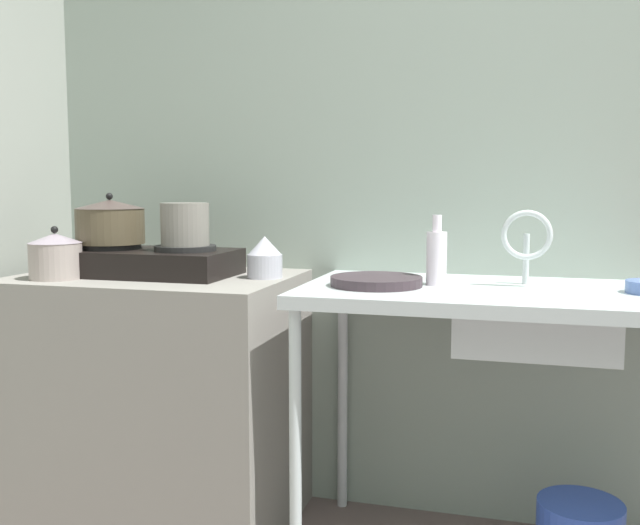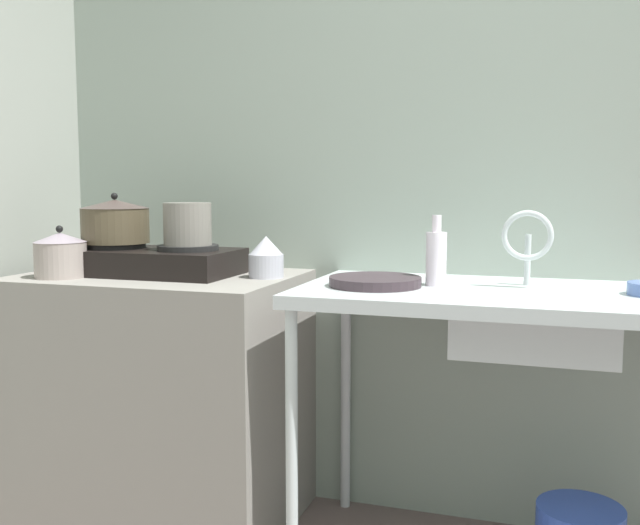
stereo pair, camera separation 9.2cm
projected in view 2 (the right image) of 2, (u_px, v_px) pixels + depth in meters
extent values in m
cube|color=#94A295|center=(625.00, 162.00, 2.33)|extent=(4.93, 0.10, 2.52)
cube|color=gray|center=(162.00, 397.00, 2.54)|extent=(0.94, 0.64, 0.88)
cube|color=silver|center=(569.00, 299.00, 2.07)|extent=(1.59, 0.64, 0.04)
cylinder|color=silver|center=(292.00, 450.00, 2.09)|extent=(0.04, 0.04, 0.84)
cylinder|color=silver|center=(346.00, 396.00, 2.62)|extent=(0.04, 0.04, 0.84)
cube|color=black|center=(152.00, 262.00, 2.49)|extent=(0.60, 0.32, 0.09)
cylinder|color=black|center=(116.00, 245.00, 2.53)|extent=(0.21, 0.21, 0.02)
cylinder|color=black|center=(188.00, 248.00, 2.44)|extent=(0.21, 0.21, 0.02)
cylinder|color=brown|center=(115.00, 226.00, 2.53)|extent=(0.24, 0.24, 0.12)
cone|color=#4A3D39|center=(115.00, 204.00, 2.52)|extent=(0.24, 0.24, 0.03)
sphere|color=black|center=(114.00, 196.00, 2.51)|extent=(0.02, 0.02, 0.02)
cylinder|color=slate|center=(188.00, 224.00, 2.44)|extent=(0.16, 0.16, 0.14)
cylinder|color=#A2948D|center=(61.00, 260.00, 2.41)|extent=(0.17, 0.17, 0.12)
cone|color=gray|center=(60.00, 237.00, 2.40)|extent=(0.17, 0.17, 0.03)
sphere|color=black|center=(59.00, 229.00, 2.40)|extent=(0.02, 0.02, 0.02)
cylinder|color=silver|center=(266.00, 266.00, 2.41)|extent=(0.12, 0.12, 0.08)
cone|color=silver|center=(266.00, 245.00, 2.40)|extent=(0.11, 0.11, 0.06)
cube|color=silver|center=(534.00, 324.00, 2.06)|extent=(0.45, 0.29, 0.18)
cylinder|color=silver|center=(527.00, 260.00, 2.22)|extent=(0.02, 0.02, 0.16)
torus|color=silver|center=(527.00, 236.00, 2.15)|extent=(0.15, 0.02, 0.15)
cylinder|color=#362B31|center=(375.00, 281.00, 2.20)|extent=(0.28, 0.28, 0.03)
cylinder|color=white|center=(436.00, 259.00, 2.21)|extent=(0.06, 0.06, 0.17)
cylinder|color=white|center=(437.00, 224.00, 2.20)|extent=(0.03, 0.03, 0.05)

